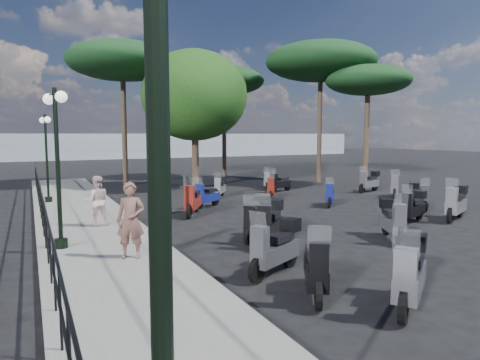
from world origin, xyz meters
name	(u,v)px	position (x,y,z in m)	size (l,w,h in m)	color
ground	(325,229)	(0.00, 0.00, 0.00)	(120.00, 120.00, 0.00)	black
sidewalk	(91,228)	(-6.50, 3.00, 0.07)	(3.00, 30.00, 0.15)	slate
railing	(42,205)	(-7.80, 2.80, 0.90)	(0.04, 26.04, 1.10)	black
lamp_post_0	(160,231)	(-7.52, -8.45, 2.44)	(0.48, 1.16, 4.02)	black
lamp_post_1	(57,158)	(-7.46, 0.63, 2.34)	(0.50, 1.10, 3.84)	black
lamp_post_2	(46,152)	(-7.43, 8.60, 2.17)	(0.41, 1.03, 3.55)	black
woman	(131,220)	(-6.11, -0.97, 1.00)	(0.62, 0.41, 1.71)	brown
pedestrian_far	(97,201)	(-6.30, 2.92, 0.91)	(0.74, 0.57, 1.51)	beige
scooter_1	(316,270)	(-3.57, -4.37, 0.50)	(1.08, 1.58, 1.43)	black
scooter_2	(275,249)	(-3.58, -2.97, 0.53)	(1.64, 1.02, 1.42)	black
scooter_3	(259,222)	(-2.49, -0.27, 0.50)	(1.41, 1.14, 1.32)	black
scooter_4	(207,197)	(-1.82, 5.24, 0.44)	(1.39, 0.96, 1.27)	black
scooter_6	(410,276)	(-2.49, -5.47, 0.56)	(1.62, 1.24, 1.49)	black
scooter_7	(270,224)	(-2.46, -0.83, 0.55)	(1.41, 1.41, 1.45)	black
scooter_8	(193,202)	(-2.90, 3.90, 0.51)	(1.09, 1.62, 1.46)	black
scooter_9	(220,188)	(-0.22, 7.57, 0.46)	(1.02, 1.31, 1.21)	black
scooter_12	(393,221)	(0.82, -1.89, 0.52)	(1.03, 1.59, 1.39)	black
scooter_13	(413,208)	(3.18, -0.51, 0.50)	(1.58, 0.84, 1.32)	black
scooter_14	(271,189)	(1.63, 6.07, 0.45)	(0.97, 1.44, 1.30)	black
scooter_15	(267,180)	(3.24, 9.28, 0.46)	(0.92, 1.40, 1.23)	black
scooter_18	(419,197)	(5.35, 1.17, 0.49)	(0.97, 1.47, 1.29)	black
scooter_19	(330,196)	(2.82, 3.39, 0.42)	(1.07, 1.22, 1.22)	black
scooter_20	(280,183)	(3.28, 7.97, 0.43)	(1.51, 0.67, 1.23)	black
scooter_23	(456,204)	(4.80, -0.84, 0.56)	(1.75, 1.00, 1.49)	black
scooter_25	(395,187)	(7.06, 4.03, 0.47)	(1.32, 1.22, 1.35)	black
scooter_26	(369,182)	(7.26, 5.92, 0.51)	(1.67, 0.76, 1.36)	black
broadleaf_tree	(195,96)	(-0.08, 11.17, 4.93)	(5.61, 5.61, 7.33)	#38281E
pine_0	(224,81)	(3.71, 15.83, 6.39)	(5.35, 5.35, 7.35)	#38281E
pine_1	(321,62)	(7.73, 10.74, 7.17)	(6.60, 6.60, 8.35)	#38281E
pine_2	(122,62)	(-3.17, 14.29, 6.93)	(6.14, 6.14, 8.03)	#38281E
pine_3	(368,81)	(9.19, 8.30, 5.89)	(4.79, 4.79, 6.76)	#38281E
distant_hills	(101,146)	(0.00, 45.00, 1.50)	(70.00, 8.00, 3.00)	gray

